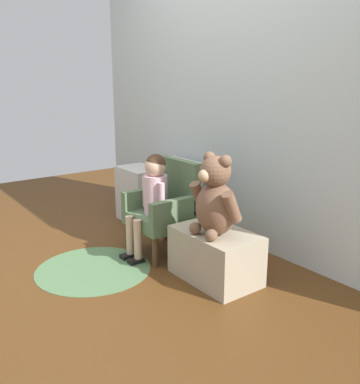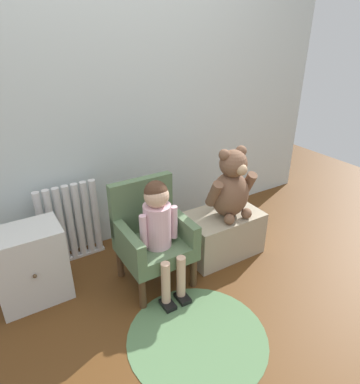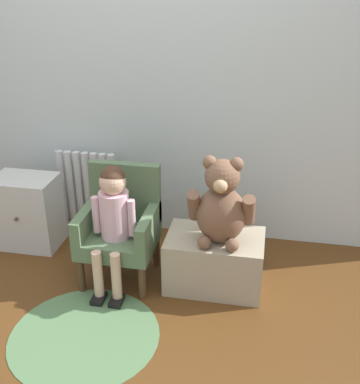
{
  "view_description": "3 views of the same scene",
  "coord_description": "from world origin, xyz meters",
  "px_view_note": "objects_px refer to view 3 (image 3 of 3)",
  "views": [
    {
      "loc": [
        2.41,
        -1.12,
        1.27
      ],
      "look_at": [
        0.18,
        0.55,
        0.52
      ],
      "focal_mm": 40.0,
      "sensor_mm": 36.0,
      "label": 1
    },
    {
      "loc": [
        -0.87,
        -1.08,
        1.56
      ],
      "look_at": [
        0.17,
        0.6,
        0.58
      ],
      "focal_mm": 32.0,
      "sensor_mm": 36.0,
      "label": 2
    },
    {
      "loc": [
        0.77,
        -1.79,
        1.75
      ],
      "look_at": [
        0.3,
        0.63,
        0.57
      ],
      "focal_mm": 45.0,
      "sensor_mm": 36.0,
      "label": 3
    }
  ],
  "objects_px": {
    "low_bench": "(214,261)",
    "floor_rug": "(85,335)",
    "large_teddy_bear": "(221,206)",
    "radiator": "(88,192)",
    "child_armchair": "(120,224)",
    "child_figure": "(113,211)",
    "small_dresser": "(28,212)"
  },
  "relations": [
    {
      "from": "floor_rug",
      "to": "child_figure",
      "type": "bearing_deg",
      "value": 86.2
    },
    {
      "from": "child_armchair",
      "to": "radiator",
      "type": "bearing_deg",
      "value": 128.7
    },
    {
      "from": "child_figure",
      "to": "large_teddy_bear",
      "type": "distance_m",
      "value": 0.61
    },
    {
      "from": "small_dresser",
      "to": "large_teddy_bear",
      "type": "height_order",
      "value": "large_teddy_bear"
    },
    {
      "from": "child_figure",
      "to": "low_bench",
      "type": "xyz_separation_m",
      "value": [
        0.57,
        0.1,
        -0.33
      ]
    },
    {
      "from": "low_bench",
      "to": "large_teddy_bear",
      "type": "distance_m",
      "value": 0.39
    },
    {
      "from": "large_teddy_bear",
      "to": "child_figure",
      "type": "bearing_deg",
      "value": -173.85
    },
    {
      "from": "low_bench",
      "to": "large_teddy_bear",
      "type": "relative_size",
      "value": 1.1
    },
    {
      "from": "child_figure",
      "to": "large_teddy_bear",
      "type": "relative_size",
      "value": 1.48
    },
    {
      "from": "child_armchair",
      "to": "large_teddy_bear",
      "type": "height_order",
      "value": "large_teddy_bear"
    },
    {
      "from": "small_dresser",
      "to": "child_figure",
      "type": "xyz_separation_m",
      "value": [
        0.72,
        -0.33,
        0.24
      ]
    },
    {
      "from": "small_dresser",
      "to": "child_armchair",
      "type": "distance_m",
      "value": 0.75
    },
    {
      "from": "child_figure",
      "to": "large_teddy_bear",
      "type": "height_order",
      "value": "large_teddy_bear"
    },
    {
      "from": "radiator",
      "to": "low_bench",
      "type": "xyz_separation_m",
      "value": [
        0.96,
        -0.5,
        -0.13
      ]
    },
    {
      "from": "small_dresser",
      "to": "large_teddy_bear",
      "type": "distance_m",
      "value": 1.37
    },
    {
      "from": "child_figure",
      "to": "floor_rug",
      "type": "relative_size",
      "value": 0.96
    },
    {
      "from": "low_bench",
      "to": "child_figure",
      "type": "bearing_deg",
      "value": -169.91
    },
    {
      "from": "child_figure",
      "to": "low_bench",
      "type": "bearing_deg",
      "value": 10.09
    },
    {
      "from": "low_bench",
      "to": "floor_rug",
      "type": "relative_size",
      "value": 0.72
    },
    {
      "from": "radiator",
      "to": "small_dresser",
      "type": "xyz_separation_m",
      "value": [
        -0.32,
        -0.28,
        -0.04
      ]
    },
    {
      "from": "child_figure",
      "to": "radiator",
      "type": "bearing_deg",
      "value": 123.12
    },
    {
      "from": "floor_rug",
      "to": "radiator",
      "type": "bearing_deg",
      "value": 108.62
    },
    {
      "from": "small_dresser",
      "to": "low_bench",
      "type": "relative_size",
      "value": 0.88
    },
    {
      "from": "large_teddy_bear",
      "to": "floor_rug",
      "type": "xyz_separation_m",
      "value": [
        -0.63,
        -0.54,
        -0.55
      ]
    },
    {
      "from": "small_dresser",
      "to": "radiator",
      "type": "bearing_deg",
      "value": 40.41
    },
    {
      "from": "small_dresser",
      "to": "floor_rug",
      "type": "xyz_separation_m",
      "value": [
        0.68,
        -0.8,
        -0.24
      ]
    },
    {
      "from": "low_bench",
      "to": "radiator",
      "type": "bearing_deg",
      "value": 152.49
    },
    {
      "from": "small_dresser",
      "to": "child_figure",
      "type": "bearing_deg",
      "value": -24.55
    },
    {
      "from": "low_bench",
      "to": "floor_rug",
      "type": "bearing_deg",
      "value": -136.38
    },
    {
      "from": "radiator",
      "to": "large_teddy_bear",
      "type": "bearing_deg",
      "value": -28.46
    },
    {
      "from": "radiator",
      "to": "large_teddy_bear",
      "type": "relative_size",
      "value": 1.15
    },
    {
      "from": "small_dresser",
      "to": "floor_rug",
      "type": "relative_size",
      "value": 0.63
    }
  ]
}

